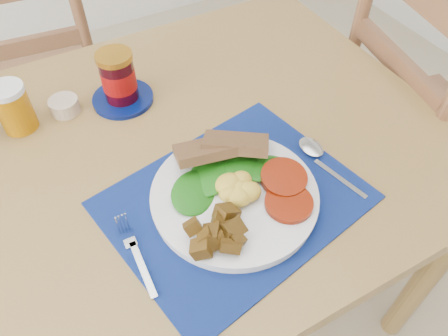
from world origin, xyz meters
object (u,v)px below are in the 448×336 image
object	(u,v)px
chair_far	(33,66)
breakfast_plate	(233,195)
juice_glass	(14,109)
jam_on_saucer	(119,81)
chair_end	(419,102)

from	to	relation	value
chair_far	breakfast_plate	distance (m)	0.96
chair_far	juice_glass	world-z (taller)	chair_far
chair_far	juice_glass	distance (m)	0.57
chair_far	jam_on_saucer	size ratio (longest dim) A/B	7.90
chair_end	juice_glass	xyz separation A→B (m)	(-1.00, 0.26, 0.20)
breakfast_plate	juice_glass	size ratio (longest dim) A/B	3.04
chair_end	jam_on_saucer	size ratio (longest dim) A/B	8.58
jam_on_saucer	chair_end	bearing A→B (deg)	-16.84
chair_end	jam_on_saucer	distance (m)	0.83
chair_end	breakfast_plate	world-z (taller)	chair_end
breakfast_plate	juice_glass	bearing A→B (deg)	146.80
chair_far	breakfast_plate	xyz separation A→B (m)	(0.22, -0.91, 0.21)
juice_glass	chair_end	bearing A→B (deg)	-14.47
chair_far	breakfast_plate	size ratio (longest dim) A/B	3.61
chair_end	breakfast_plate	bearing A→B (deg)	113.20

